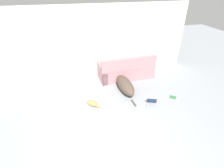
{
  "coord_description": "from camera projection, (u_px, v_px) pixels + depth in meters",
  "views": [
    {
      "loc": [
        -0.53,
        -2.03,
        3.03
      ],
      "look_at": [
        0.54,
        2.05,
        0.51
      ],
      "focal_mm": 28.0,
      "sensor_mm": 36.0,
      "label": 1
    }
  ],
  "objects": [
    {
      "name": "ground_plane",
      "position": [
        112.0,
        163.0,
        3.35
      ],
      "size": [
        20.0,
        20.0,
        0.0
      ],
      "primitive_type": "plane",
      "color": "gray"
    },
    {
      "name": "wall_back",
      "position": [
        83.0,
        43.0,
        5.91
      ],
      "size": [
        7.57,
        0.06,
        2.4
      ],
      "color": "silver",
      "rests_on": "ground_plane"
    },
    {
      "name": "couch",
      "position": [
        126.0,
        70.0,
        6.17
      ],
      "size": [
        1.92,
        0.87,
        0.86
      ],
      "rotation": [
        0.0,
        0.0,
        3.17
      ],
      "color": "#A3757A",
      "rests_on": "ground_plane"
    },
    {
      "name": "dog",
      "position": [
        124.0,
        85.0,
        5.49
      ],
      "size": [
        0.45,
        1.63,
        0.4
      ],
      "rotation": [
        0.0,
        0.0,
        1.61
      ],
      "color": "#4C3D33",
      "rests_on": "ground_plane"
    },
    {
      "name": "cat",
      "position": [
        93.0,
        104.0,
        4.86
      ],
      "size": [
        0.41,
        0.41,
        0.13
      ],
      "rotation": [
        0.0,
        0.0,
        5.49
      ],
      "color": "#BC7A47",
      "rests_on": "ground_plane"
    },
    {
      "name": "laptop_open",
      "position": [
        152.0,
        103.0,
        4.88
      ],
      "size": [
        0.37,
        0.37,
        0.21
      ],
      "rotation": [
        0.0,
        0.0,
        -0.39
      ],
      "color": "gray",
      "rests_on": "ground_plane"
    },
    {
      "name": "book_green",
      "position": [
        173.0,
        97.0,
        5.21
      ],
      "size": [
        0.21,
        0.21,
        0.02
      ],
      "rotation": [
        0.0,
        0.0,
        -0.66
      ],
      "color": "#2D663D",
      "rests_on": "ground_plane"
    }
  ]
}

